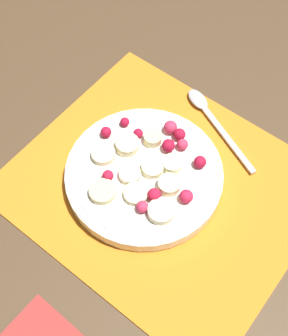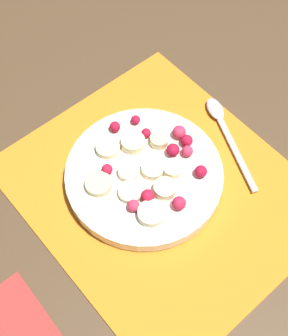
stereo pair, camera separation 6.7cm
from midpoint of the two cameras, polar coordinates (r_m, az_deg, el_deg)
name	(u,v)px [view 2 (the right image)]	position (r m, az deg, el deg)	size (l,w,h in m)	color
ground_plane	(160,190)	(0.69, 4.77, -2.88)	(3.00, 3.00, 0.00)	#4C3823
placemat	(161,189)	(0.69, 4.79, -2.76)	(0.42, 0.36, 0.01)	orange
fruit_bowl	(144,173)	(0.68, 2.83, -0.89)	(0.23, 0.23, 0.04)	white
spoon	(223,124)	(0.76, 12.07, 5.03)	(0.17, 0.09, 0.01)	#B2B2B7
napkin	(2,332)	(0.63, -13.88, -19.17)	(0.11, 0.11, 0.01)	#A3332D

